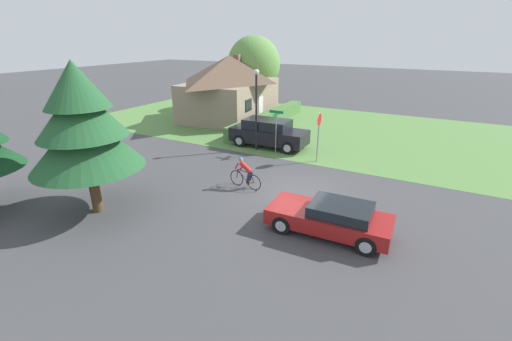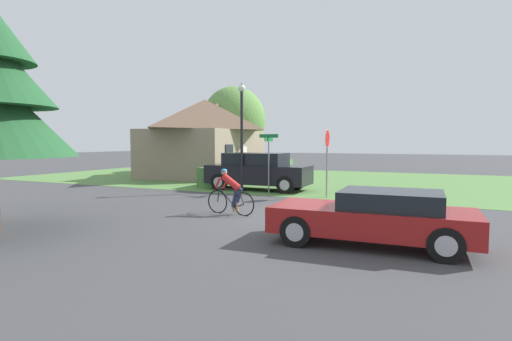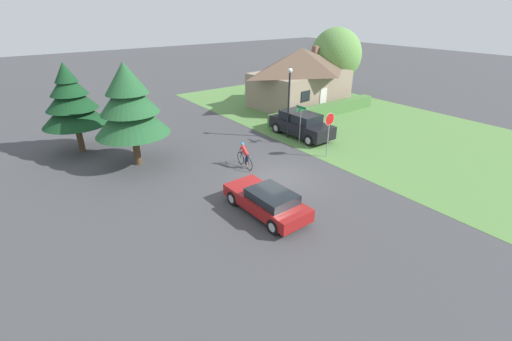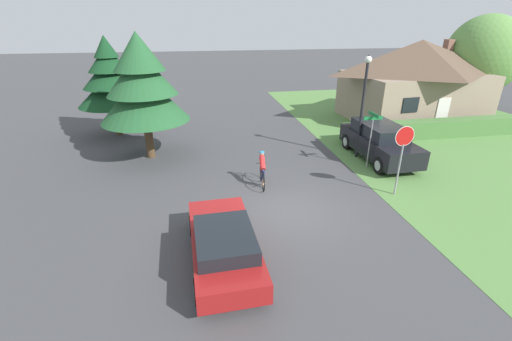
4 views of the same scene
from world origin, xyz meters
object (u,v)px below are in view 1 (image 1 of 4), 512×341
cottage_house (230,86)px  deciduous_tree_right (254,64)px  street_name_sign (276,124)px  parked_suv_right (268,133)px  stop_sign (319,127)px  conifer_tall_near (82,124)px  cyclist (245,174)px  sedan_left_lane (331,218)px  street_lamp (256,99)px

cottage_house → deciduous_tree_right: size_ratio=1.47×
cottage_house → street_name_sign: 10.68m
parked_suv_right → stop_sign: bearing=160.4°
parked_suv_right → conifer_tall_near: 11.76m
street_name_sign → conifer_tall_near: conifer_tall_near is taller
cottage_house → street_name_sign: cottage_house is taller
cyclist → stop_sign: size_ratio=0.62×
sedan_left_lane → conifer_tall_near: bearing=16.0°
stop_sign → conifer_tall_near: (-9.98, 5.94, 1.62)m
cyclist → street_name_sign: size_ratio=0.67×
street_name_sign → stop_sign: bearing=-93.1°
cyclist → stop_sign: bearing=-103.9°
street_lamp → cyclist: bearing=-156.6°
stop_sign → deciduous_tree_right: size_ratio=0.42×
parked_suv_right → cottage_house: bearing=-43.4°
parked_suv_right → conifer_tall_near: bearing=77.4°
cottage_house → street_lamp: cottage_house is taller
cyclist → deciduous_tree_right: size_ratio=0.26×
cottage_house → cyclist: bearing=-149.9°
sedan_left_lane → street_lamp: bearing=-48.2°
conifer_tall_near → deciduous_tree_right: deciduous_tree_right is taller
street_lamp → conifer_tall_near: bearing=169.8°
cyclist → street_lamp: (5.34, 2.31, 2.48)m
conifer_tall_near → deciduous_tree_right: (22.73, 5.20, 0.46)m
cyclist → street_name_sign: street_name_sign is taller
cyclist → parked_suv_right: size_ratio=0.36×
sedan_left_lane → cottage_house: bearing=-48.9°
parked_suv_right → deciduous_tree_right: size_ratio=0.73×
cottage_house → sedan_left_lane: cottage_house is taller
parked_suv_right → street_name_sign: 1.77m
cyclist → conifer_tall_near: size_ratio=0.30×
sedan_left_lane → stop_sign: (7.10, 2.97, 1.40)m
sedan_left_lane → stop_sign: 7.82m
stop_sign → street_name_sign: size_ratio=1.07×
street_lamp → deciduous_tree_right: (12.46, 7.04, 0.94)m
stop_sign → conifer_tall_near: 11.73m
cyclist → deciduous_tree_right: bearing=-56.7°
street_name_sign → parked_suv_right: bearing=43.7°
sedan_left_lane → stop_sign: bearing=-69.2°
sedan_left_lane → conifer_tall_near: 9.84m
cottage_house → conifer_tall_near: (-17.34, -4.57, 0.95)m
parked_suv_right → conifer_tall_near: conifer_tall_near is taller
stop_sign → conifer_tall_near: size_ratio=0.47×
sedan_left_lane → cyclist: (2.05, 4.75, 0.06)m
cottage_house → stop_sign: bearing=-130.0°
cottage_house → cyclist: 15.30m
deciduous_tree_right → parked_suv_right: bearing=-147.2°
cyclist → street_name_sign: 5.39m
parked_suv_right → stop_sign: 4.07m
sedan_left_lane → deciduous_tree_right: deciduous_tree_right is taller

